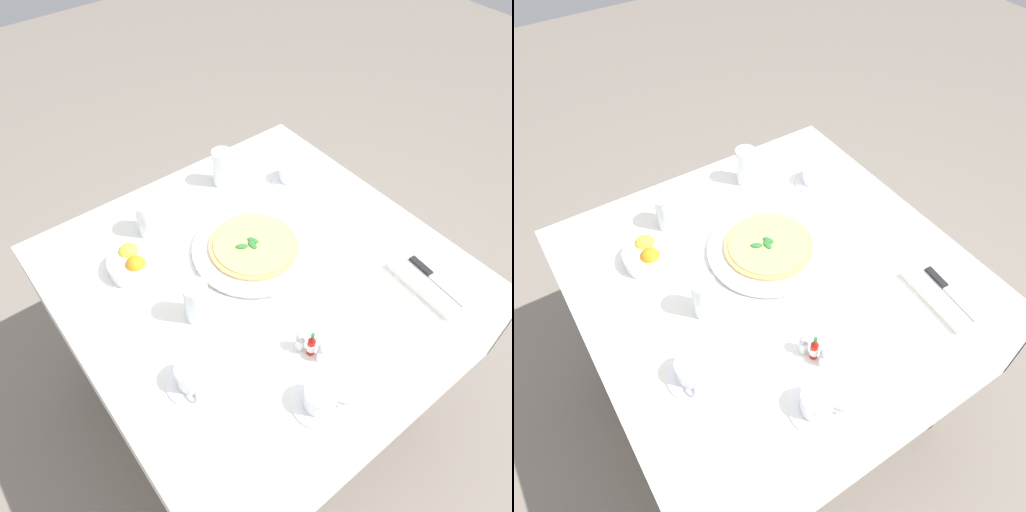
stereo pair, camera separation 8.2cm
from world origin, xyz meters
TOP-DOWN VIEW (x-y plane):
  - ground_plane at (0.00, 0.00)m, footprint 8.00×8.00m
  - dining_table at (0.00, 0.00)m, footprint 1.04×1.04m
  - pizza_plate at (-0.07, 0.03)m, footprint 0.36×0.36m
  - pizza at (-0.07, 0.03)m, footprint 0.26×0.26m
  - coffee_cup_right_edge at (0.18, -0.33)m, footprint 0.13×0.13m
  - coffee_cup_left_edge at (0.40, -0.14)m, footprint 0.13×0.13m
  - coffee_cup_near_right at (-0.25, 0.33)m, footprint 0.13×0.13m
  - water_glass_center_back at (-0.32, -0.16)m, footprint 0.07×0.07m
  - water_glass_far_left at (0.02, -0.22)m, footprint 0.06×0.06m
  - water_glass_near_left at (-0.38, 0.14)m, footprint 0.06×0.06m
  - napkin_folded at (0.33, 0.35)m, footprint 0.23×0.14m
  - dinner_knife at (0.33, 0.35)m, footprint 0.20×0.04m
  - citrus_bowl at (-0.22, -0.27)m, footprint 0.15×0.15m
  - hot_sauce_bottle at (0.29, -0.06)m, footprint 0.02×0.02m
  - salt_shaker at (0.31, -0.05)m, footprint 0.03×0.03m
  - pepper_shaker at (0.26, -0.07)m, footprint 0.03×0.03m

SIDE VIEW (x-z plane):
  - ground_plane at x=0.00m, z-range 0.00..0.00m
  - dining_table at x=0.00m, z-range 0.23..0.98m
  - napkin_folded at x=0.33m, z-range 0.75..0.77m
  - pizza_plate at x=-0.07m, z-range 0.75..0.77m
  - dinner_knife at x=0.33m, z-range 0.77..0.78m
  - pizza at x=-0.07m, z-range 0.76..0.78m
  - salt_shaker at x=0.31m, z-range 0.75..0.80m
  - pepper_shaker at x=0.26m, z-range 0.75..0.80m
  - citrus_bowl at x=-0.22m, z-range 0.74..0.81m
  - coffee_cup_near_right at x=-0.25m, z-range 0.75..0.81m
  - coffee_cup_left_edge at x=0.40m, z-range 0.75..0.81m
  - coffee_cup_right_edge at x=0.18m, z-range 0.75..0.81m
  - hot_sauce_bottle at x=0.29m, z-range 0.74..0.82m
  - water_glass_center_back at x=-0.32m, z-range 0.74..0.86m
  - water_glass_far_left at x=0.02m, z-range 0.74..0.86m
  - water_glass_near_left at x=-0.38m, z-range 0.74..0.87m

